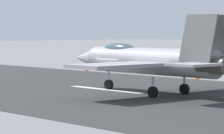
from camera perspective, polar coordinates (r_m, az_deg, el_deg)
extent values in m
plane|color=slate|center=(48.24, 0.08, -2.13)|extent=(400.00, 400.00, 0.00)
cube|color=#2F3030|center=(48.24, 0.08, -2.12)|extent=(240.00, 26.00, 0.02)
cube|color=white|center=(48.87, -0.59, -2.04)|extent=(8.00, 0.70, 0.00)
cylinder|color=#9D9AA1|center=(45.52, 3.52, 0.51)|extent=(12.00, 1.99, 1.92)
cone|color=#9D9AA1|center=(51.00, -2.35, 0.82)|extent=(2.78, 1.65, 1.63)
ellipsoid|color=#3F5160|center=(47.94, 0.67, 1.52)|extent=(3.61, 1.12, 1.10)
cylinder|color=#47423D|center=(40.98, 9.06, 0.17)|extent=(2.21, 1.11, 1.10)
cylinder|color=#47423D|center=(41.83, 10.02, 0.22)|extent=(2.21, 1.11, 1.10)
cube|color=#9D9AA1|center=(41.95, 0.47, 0.15)|extent=(3.44, 6.40, 0.24)
cube|color=#9D9AA1|center=(47.89, 7.89, 0.51)|extent=(3.44, 6.40, 0.24)
cube|color=#9D9AA1|center=(39.57, 7.36, 0.22)|extent=(2.42, 2.81, 0.16)
cube|color=#4F5252|center=(41.25, 7.79, 2.56)|extent=(2.61, 0.96, 3.14)
cube|color=#4F5252|center=(42.63, 9.37, 2.57)|extent=(2.61, 0.96, 3.14)
cylinder|color=silver|center=(48.99, -0.30, -1.23)|extent=(0.18, 0.18, 1.40)
cylinder|color=black|center=(49.02, -0.30, -1.60)|extent=(0.76, 0.30, 0.76)
cylinder|color=silver|center=(43.24, 3.70, -1.84)|extent=(0.18, 0.18, 1.40)
cylinder|color=black|center=(43.27, 3.70, -2.26)|extent=(0.76, 0.30, 0.76)
cylinder|color=silver|center=(45.55, 6.54, -1.59)|extent=(0.18, 0.18, 1.40)
cylinder|color=black|center=(45.58, 6.54, -1.99)|extent=(0.76, 0.30, 0.76)
cone|color=orange|center=(59.89, 7.66, -0.84)|extent=(0.44, 0.44, 0.55)
cone|color=orange|center=(71.54, -2.30, -0.14)|extent=(0.44, 0.44, 0.55)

